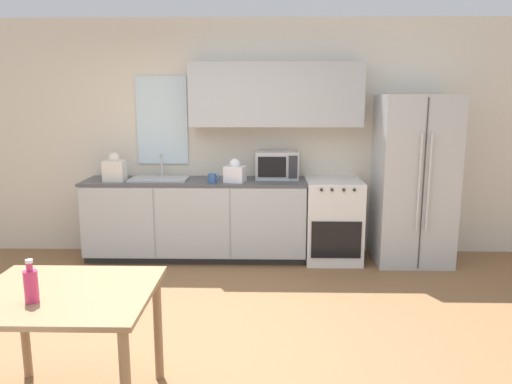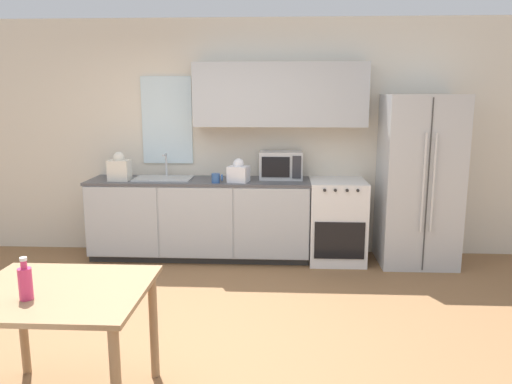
{
  "view_description": "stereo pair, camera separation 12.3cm",
  "coord_description": "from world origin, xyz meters",
  "px_view_note": "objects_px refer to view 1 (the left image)",
  "views": [
    {
      "loc": [
        0.59,
        -3.53,
        1.85
      ],
      "look_at": [
        0.5,
        0.56,
        1.05
      ],
      "focal_mm": 35.0,
      "sensor_mm": 36.0,
      "label": 1
    },
    {
      "loc": [
        0.71,
        -3.53,
        1.85
      ],
      "look_at": [
        0.5,
        0.56,
        1.05
      ],
      "focal_mm": 35.0,
      "sensor_mm": 36.0,
      "label": 2
    }
  ],
  "objects_px": {
    "oven_range": "(333,220)",
    "coffee_mug": "(213,178)",
    "refrigerator": "(414,180)",
    "drink_bottle": "(31,285)",
    "dining_table": "(65,310)",
    "microwave": "(277,165)"
  },
  "relations": [
    {
      "from": "coffee_mug",
      "to": "drink_bottle",
      "type": "xyz_separation_m",
      "value": [
        -0.67,
        -2.82,
        -0.11
      ]
    },
    {
      "from": "dining_table",
      "to": "drink_bottle",
      "type": "xyz_separation_m",
      "value": [
        -0.11,
        -0.15,
        0.21
      ]
    },
    {
      "from": "dining_table",
      "to": "refrigerator",
      "type": "bearing_deg",
      "value": 45.51
    },
    {
      "from": "coffee_mug",
      "to": "oven_range",
      "type": "bearing_deg",
      "value": 7.44
    },
    {
      "from": "oven_range",
      "to": "drink_bottle",
      "type": "relative_size",
      "value": 3.87
    },
    {
      "from": "refrigerator",
      "to": "coffee_mug",
      "type": "bearing_deg",
      "value": -176.16
    },
    {
      "from": "oven_range",
      "to": "coffee_mug",
      "type": "xyz_separation_m",
      "value": [
        -1.33,
        -0.17,
        0.51
      ]
    },
    {
      "from": "microwave",
      "to": "refrigerator",
      "type": "bearing_deg",
      "value": -5.78
    },
    {
      "from": "refrigerator",
      "to": "drink_bottle",
      "type": "distance_m",
      "value": 4.13
    },
    {
      "from": "refrigerator",
      "to": "microwave",
      "type": "relative_size",
      "value": 3.85
    },
    {
      "from": "oven_range",
      "to": "dining_table",
      "type": "bearing_deg",
      "value": -123.69
    },
    {
      "from": "microwave",
      "to": "dining_table",
      "type": "bearing_deg",
      "value": -113.04
    },
    {
      "from": "oven_range",
      "to": "microwave",
      "type": "distance_m",
      "value": 0.89
    },
    {
      "from": "oven_range",
      "to": "coffee_mug",
      "type": "distance_m",
      "value": 1.43
    },
    {
      "from": "refrigerator",
      "to": "coffee_mug",
      "type": "distance_m",
      "value": 2.21
    },
    {
      "from": "microwave",
      "to": "drink_bottle",
      "type": "relative_size",
      "value": 2.03
    },
    {
      "from": "coffee_mug",
      "to": "drink_bottle",
      "type": "distance_m",
      "value": 2.9
    },
    {
      "from": "refrigerator",
      "to": "drink_bottle",
      "type": "xyz_separation_m",
      "value": [
        -2.88,
        -2.97,
        -0.07
      ]
    },
    {
      "from": "drink_bottle",
      "to": "oven_range",
      "type": "bearing_deg",
      "value": 56.17
    },
    {
      "from": "microwave",
      "to": "coffee_mug",
      "type": "xyz_separation_m",
      "value": [
        -0.7,
        -0.3,
        -0.1
      ]
    },
    {
      "from": "oven_range",
      "to": "refrigerator",
      "type": "distance_m",
      "value": 0.99
    },
    {
      "from": "oven_range",
      "to": "coffee_mug",
      "type": "height_order",
      "value": "coffee_mug"
    }
  ]
}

